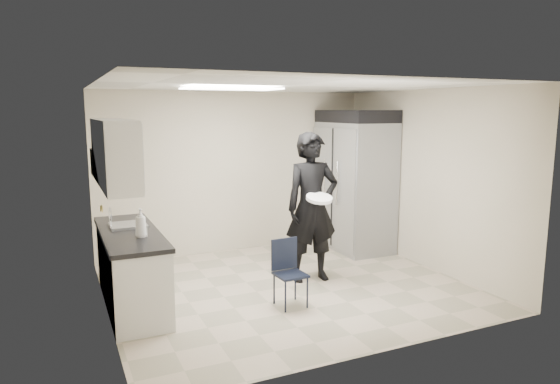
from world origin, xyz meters
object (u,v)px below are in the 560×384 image
folding_chair (291,275)px  man_tuxedo (312,207)px  lower_counter (131,271)px  commercial_fridge (354,186)px

folding_chair → man_tuxedo: man_tuxedo is taller
lower_counter → man_tuxedo: (2.38, -0.06, 0.58)m
lower_counter → folding_chair: size_ratio=2.47×
lower_counter → commercial_fridge: (3.78, 1.07, 0.62)m
commercial_fridge → folding_chair: 2.87m
commercial_fridge → folding_chair: bearing=-137.9°
lower_counter → folding_chair: (1.71, -0.80, -0.05)m
folding_chair → man_tuxedo: 1.18m
folding_chair → man_tuxedo: bearing=44.9°
lower_counter → folding_chair: 1.88m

